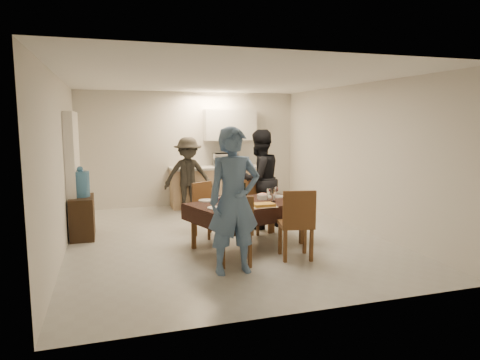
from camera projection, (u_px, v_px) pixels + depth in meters
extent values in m
cube|color=#AEAFAA|center=(225.00, 237.00, 7.20)|extent=(5.00, 6.00, 0.02)
cube|color=white|center=(224.00, 80.00, 6.85)|extent=(5.00, 6.00, 0.02)
cube|color=beige|center=(190.00, 149.00, 9.86)|extent=(5.00, 0.02, 2.60)
cube|color=beige|center=(305.00, 187.00, 4.19)|extent=(5.00, 0.02, 2.60)
cube|color=beige|center=(61.00, 165.00, 6.29)|extent=(0.02, 6.00, 2.60)
cube|color=beige|center=(357.00, 157.00, 7.76)|extent=(0.02, 6.00, 2.60)
cube|color=white|center=(73.00, 172.00, 7.48)|extent=(0.15, 1.40, 2.10)
cube|color=tan|center=(219.00, 187.00, 9.86)|extent=(2.20, 0.60, 0.86)
cube|color=#B7B7B2|center=(219.00, 167.00, 9.79)|extent=(2.24, 0.64, 0.05)
cube|color=silver|center=(230.00, 125.00, 9.88)|extent=(1.20, 0.34, 0.70)
cube|color=black|center=(249.00, 203.00, 6.61)|extent=(2.02, 1.55, 0.04)
cube|color=brown|center=(249.00, 225.00, 6.66)|extent=(0.07, 0.07, 0.66)
cube|color=brown|center=(235.00, 230.00, 5.80)|extent=(0.51, 0.51, 0.05)
cube|color=brown|center=(239.00, 214.00, 5.57)|extent=(0.44, 0.11, 0.47)
cube|color=brown|center=(296.00, 224.00, 6.06)|extent=(0.54, 0.54, 0.05)
cube|color=brown|center=(302.00, 208.00, 5.83)|extent=(0.46, 0.13, 0.49)
cube|color=brown|center=(209.00, 210.00, 7.22)|extent=(0.56, 0.56, 0.05)
cube|color=brown|center=(212.00, 198.00, 7.01)|extent=(0.38, 0.23, 0.44)
cube|color=brown|center=(260.00, 207.00, 7.48)|extent=(0.53, 0.53, 0.05)
cube|color=brown|center=(263.00, 195.00, 7.27)|extent=(0.41, 0.17, 0.45)
cube|color=black|center=(82.00, 217.00, 7.14)|extent=(0.38, 0.75, 0.69)
cylinder|color=teal|center=(81.00, 184.00, 7.07)|extent=(0.29, 0.29, 0.43)
cylinder|color=white|center=(271.00, 195.00, 6.65)|extent=(0.14, 0.14, 0.21)
cube|color=gold|center=(263.00, 205.00, 6.27)|extent=(0.37, 0.27, 0.05)
cylinder|color=silver|center=(263.00, 197.00, 6.86)|extent=(0.19, 0.19, 0.08)
cylinder|color=silver|center=(240.00, 198.00, 6.85)|extent=(0.22, 0.22, 0.04)
cylinder|color=silver|center=(216.00, 208.00, 6.14)|extent=(0.25, 0.25, 0.01)
cylinder|color=silver|center=(292.00, 203.00, 6.50)|extent=(0.29, 0.29, 0.02)
cylinder|color=silver|center=(207.00, 200.00, 6.71)|extent=(0.26, 0.26, 0.01)
cylinder|color=silver|center=(277.00, 196.00, 7.07)|extent=(0.26, 0.26, 0.01)
imported|color=silver|center=(226.00, 160.00, 9.82)|extent=(0.53, 0.36, 0.29)
imported|color=#506E98|center=(234.00, 201.00, 5.42)|extent=(0.70, 0.47, 1.88)
imported|color=black|center=(259.00, 179.00, 7.73)|extent=(1.06, 0.95, 1.79)
imported|color=black|center=(188.00, 175.00, 9.14)|extent=(1.03, 0.59, 1.60)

